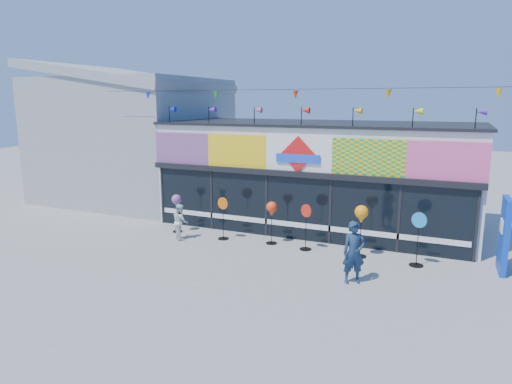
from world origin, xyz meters
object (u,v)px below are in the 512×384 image
Objects in this scene: blue_sign at (504,235)px; spinner_5 at (418,238)px; spinner_1 at (223,217)px; spinner_4 at (361,216)px; adult_man at (354,253)px; child at (180,221)px; spinner_0 at (177,202)px; spinner_2 at (272,210)px; spinner_3 at (306,226)px.

blue_sign is 2.37m from spinner_5.
spinner_5 is at bearing -0.41° from spinner_1.
spinner_4 is 0.98× the size of adult_man.
spinner_4 is at bearing -132.78° from child.
adult_man is (-1.48, -2.09, -0.01)m from spinner_5.
adult_man is (7.22, -2.26, -0.30)m from spinner_0.
spinner_2 reaches higher than spinner_0.
blue_sign is 1.30× the size of spinner_4.
spinner_4 is (1.82, 0.01, 0.53)m from spinner_3.
spinner_0 is 0.87× the size of spinner_5.
spinner_2 is (1.80, 0.21, 0.39)m from spinner_1.
spinner_5 reaches higher than child.
child is at bearing -158.63° from spinner_1.
blue_sign reaches higher than spinner_2.
spinner_1 is 0.89× the size of adult_man.
spinner_0 is at bearing 179.37° from spinner_3.
spinner_4 reaches higher than spinner_3.
child is at bearing -166.48° from spinner_2.
child is at bearing -176.31° from blue_sign.
spinner_5 is (6.65, -0.05, 0.06)m from spinner_1.
spinner_0 is 8.71m from spinner_5.
spinner_4 is 2.28m from adult_man.
spinner_2 is 0.87× the size of adult_man.
blue_sign is at bearing 2.90° from spinner_1.
blue_sign is at bearing 1.92° from spinner_2.
spinner_5 is (8.70, -0.17, -0.28)m from spinner_0.
spinner_3 is 3.56m from spinner_5.
spinner_4 reaches higher than spinner_0.
spinner_4 is 1.02× the size of spinner_5.
spinner_0 is 1.05m from child.
spinner_1 is 1.02× the size of spinner_2.
blue_sign is 11.01m from spinner_0.
spinner_4 is (4.91, 0.07, 0.54)m from spinner_1.
spinner_1 is 0.91× the size of spinner_4.
spinner_0 is 1.13× the size of child.
adult_man is at bearing -17.40° from spinner_0.
spinner_3 is at bearing -130.60° from child.
adult_man is at bearing -151.90° from child.
adult_man is at bearing -147.48° from blue_sign.
spinner_3 is (3.10, 0.07, 0.01)m from spinner_1.
spinner_5 is at bearing -4.03° from spinner_4.
spinner_2 is at bearing 6.77° from spinner_1.
adult_man reaches higher than child.
child is (-6.62, 1.57, -0.22)m from adult_man.
blue_sign is at bearing 1.72° from spinner_0.
blue_sign is at bearing -132.94° from child.
adult_man is (5.17, -2.14, 0.05)m from spinner_1.
spinner_5 is at bearing -169.66° from blue_sign.
spinner_3 is 1.89m from spinner_4.
spinner_2 is 1.17× the size of child.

